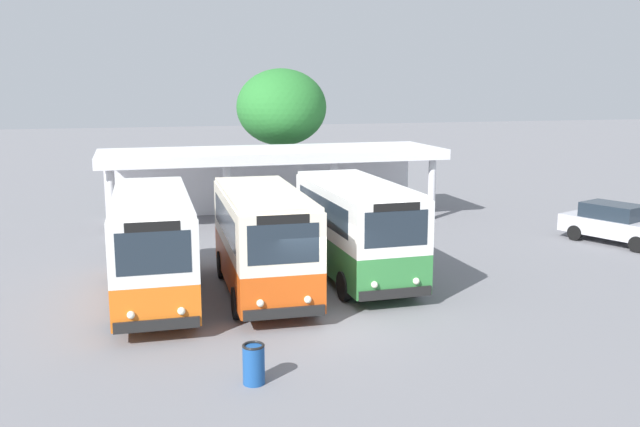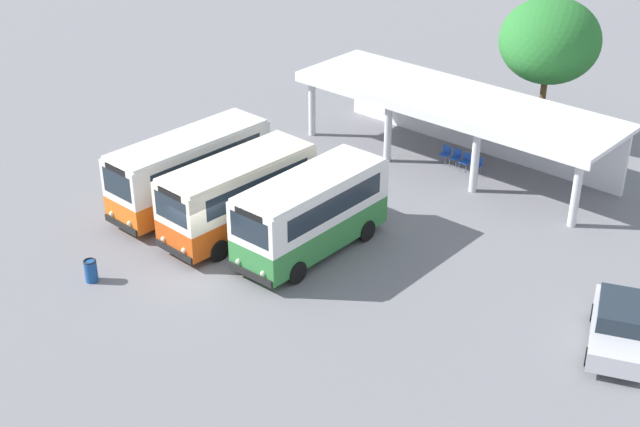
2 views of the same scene
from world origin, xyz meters
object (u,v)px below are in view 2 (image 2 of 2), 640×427
(parked_car_flank, at_px, (619,326))
(waiting_chair_fourth_seat, at_px, (477,164))
(city_bus_second_in_row, at_px, (238,193))
(city_bus_middle_cream, at_px, (311,211))
(city_bus_nearest_orange, at_px, (190,168))
(litter_bin_apron, at_px, (91,271))
(waiting_chair_middle_seat, at_px, (466,160))
(waiting_chair_end_by_column, at_px, (445,153))
(waiting_chair_second_from_end, at_px, (456,156))

(parked_car_flank, xyz_separation_m, waiting_chair_fourth_seat, (-10.86, 8.33, -0.31))
(city_bus_second_in_row, distance_m, waiting_chair_fourth_seat, 12.14)
(city_bus_second_in_row, height_order, city_bus_middle_cream, city_bus_middle_cream)
(city_bus_nearest_orange, relative_size, city_bus_second_in_row, 1.09)
(city_bus_nearest_orange, relative_size, litter_bin_apron, 8.52)
(waiting_chair_middle_seat, distance_m, litter_bin_apron, 18.37)
(city_bus_middle_cream, xyz_separation_m, litter_bin_apron, (-4.73, -7.15, -1.35))
(city_bus_nearest_orange, bearing_deg, waiting_chair_end_by_column, 62.54)
(waiting_chair_end_by_column, distance_m, litter_bin_apron, 18.15)
(waiting_chair_end_by_column, bearing_deg, city_bus_middle_cream, -85.58)
(city_bus_nearest_orange, relative_size, waiting_chair_second_from_end, 8.91)
(waiting_chair_second_from_end, relative_size, litter_bin_apron, 0.96)
(city_bus_middle_cream, xyz_separation_m, waiting_chair_second_from_end, (-0.20, 10.57, -1.28))
(city_bus_nearest_orange, relative_size, city_bus_middle_cream, 1.10)
(waiting_chair_fourth_seat, bearing_deg, city_bus_nearest_orange, -124.65)
(parked_car_flank, distance_m, waiting_chair_fourth_seat, 13.69)
(waiting_chair_second_from_end, bearing_deg, waiting_chair_end_by_column, 179.22)
(waiting_chair_middle_seat, bearing_deg, city_bus_second_in_row, -108.18)
(waiting_chair_fourth_seat, bearing_deg, parked_car_flank, -37.50)
(city_bus_middle_cream, height_order, waiting_chair_end_by_column, city_bus_middle_cream)
(parked_car_flank, relative_size, waiting_chair_second_from_end, 5.40)
(waiting_chair_fourth_seat, bearing_deg, waiting_chair_end_by_column, 177.31)
(city_bus_middle_cream, distance_m, waiting_chair_second_from_end, 10.65)
(waiting_chair_second_from_end, distance_m, waiting_chair_fourth_seat, 1.23)
(city_bus_second_in_row, height_order, parked_car_flank, city_bus_second_in_row)
(city_bus_second_in_row, relative_size, waiting_chair_middle_seat, 8.17)
(waiting_chair_fourth_seat, xyz_separation_m, litter_bin_apron, (-5.76, -17.64, -0.07))
(city_bus_second_in_row, bearing_deg, parked_car_flank, 10.97)
(waiting_chair_end_by_column, distance_m, waiting_chair_middle_seat, 1.23)
(city_bus_middle_cream, height_order, waiting_chair_fourth_seat, city_bus_middle_cream)
(waiting_chair_middle_seat, xyz_separation_m, litter_bin_apron, (-5.14, -17.63, -0.07))
(waiting_chair_end_by_column, bearing_deg, city_bus_second_in_row, -102.28)
(city_bus_middle_cream, height_order, waiting_chair_middle_seat, city_bus_middle_cream)
(litter_bin_apron, bearing_deg, waiting_chair_fourth_seat, 71.92)
(waiting_chair_end_by_column, height_order, waiting_chair_fourth_seat, same)
(parked_car_flank, height_order, waiting_chair_fourth_seat, parked_car_flank)
(parked_car_flank, distance_m, litter_bin_apron, 19.05)
(city_bus_middle_cream, relative_size, parked_car_flank, 1.50)
(litter_bin_apron, bearing_deg, parked_car_flank, 29.25)
(waiting_chair_end_by_column, xyz_separation_m, litter_bin_apron, (-3.92, -17.73, -0.07))
(city_bus_middle_cream, relative_size, waiting_chair_second_from_end, 8.11)
(parked_car_flank, distance_m, waiting_chair_middle_seat, 14.18)
(waiting_chair_end_by_column, distance_m, waiting_chair_fourth_seat, 1.84)
(city_bus_middle_cream, bearing_deg, city_bus_nearest_orange, -175.53)
(litter_bin_apron, bearing_deg, city_bus_second_in_row, 77.22)
(city_bus_second_in_row, height_order, waiting_chair_end_by_column, city_bus_second_in_row)
(parked_car_flank, relative_size, waiting_chair_fourth_seat, 5.40)
(litter_bin_apron, bearing_deg, city_bus_middle_cream, 56.50)
(city_bus_second_in_row, relative_size, litter_bin_apron, 7.81)
(waiting_chair_end_by_column, bearing_deg, city_bus_nearest_orange, -117.46)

